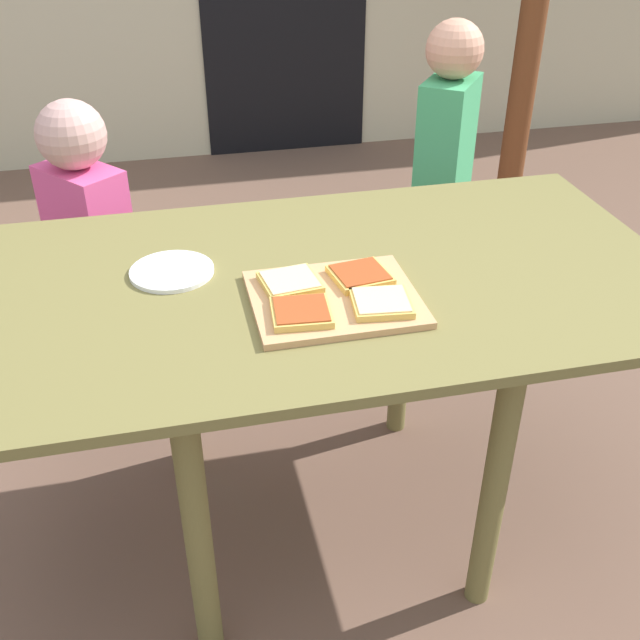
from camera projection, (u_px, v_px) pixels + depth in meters
name	position (u px, v px, depth m)	size (l,w,h in m)	color
ground_plane	(318.00, 519.00, 2.02)	(16.00, 16.00, 0.00)	brown
dining_table	(318.00, 314.00, 1.67)	(1.57, 0.85, 0.75)	olive
cutting_board	(334.00, 299.00, 1.52)	(0.34, 0.28, 0.01)	tan
pizza_slice_near_left	(301.00, 312.00, 1.45)	(0.12, 0.12, 0.02)	#E0B552
pizza_slice_far_right	(360.00, 275.00, 1.57)	(0.13, 0.13, 0.02)	#E0B552
pizza_slice_far_left	(290.00, 282.00, 1.55)	(0.13, 0.13, 0.02)	#E0B552
pizza_slice_near_right	(381.00, 303.00, 1.48)	(0.13, 0.12, 0.02)	#E0B552
plate_white_left	(172.00, 271.00, 1.63)	(0.18, 0.18, 0.01)	white
child_left	(91.00, 242.00, 2.14)	(0.26, 0.27, 0.98)	#4B366D
child_right	(444.00, 166.00, 2.46)	(0.26, 0.28, 1.09)	#413F4A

